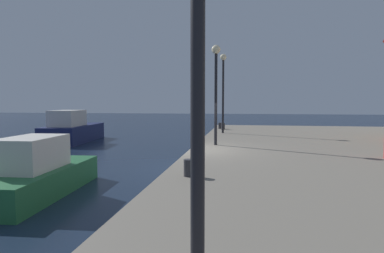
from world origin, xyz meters
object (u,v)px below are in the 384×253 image
at_px(motorboat_navy, 72,130).
at_px(bollard_center, 223,126).
at_px(lamp_post_mid_promenade, 216,76).
at_px(bollard_south, 189,168).
at_px(lamp_post_far_end, 223,79).
at_px(bollard_north, 220,126).
at_px(motorboat_green, 36,174).

relative_size(motorboat_navy, bollard_center, 13.88).
bearing_deg(lamp_post_mid_promenade, bollard_south, -91.46).
xyz_separation_m(lamp_post_far_end, bollard_center, (-0.14, 2.36, -2.83)).
bearing_deg(bollard_north, bollard_center, -68.39).
xyz_separation_m(lamp_post_mid_promenade, bollard_south, (-0.15, -5.68, -2.58)).
height_order(motorboat_navy, lamp_post_mid_promenade, lamp_post_mid_promenade).
height_order(motorboat_green, bollard_south, motorboat_green).
relative_size(motorboat_navy, bollard_south, 13.88).
relative_size(lamp_post_mid_promenade, bollard_south, 10.09).
relative_size(motorboat_green, bollard_center, 10.93).
xyz_separation_m(lamp_post_mid_promenade, bollard_north, (-0.40, 8.14, -2.58)).
height_order(motorboat_green, lamp_post_mid_promenade, lamp_post_mid_promenade).
height_order(bollard_south, bollard_center, same).
xyz_separation_m(motorboat_navy, bollard_south, (9.59, -11.70, 0.24)).
xyz_separation_m(bollard_north, bollard_south, (0.25, -13.82, 0.00)).
bearing_deg(motorboat_navy, bollard_center, 9.15).
xyz_separation_m(motorboat_navy, bollard_north, (9.34, 2.11, 0.24)).
xyz_separation_m(motorboat_navy, motorboat_green, (5.25, -11.20, -0.17)).
height_order(motorboat_navy, bollard_south, motorboat_navy).
bearing_deg(bollard_center, motorboat_navy, -170.85).
height_order(motorboat_green, bollard_center, motorboat_green).
height_order(lamp_post_mid_promenade, lamp_post_far_end, lamp_post_far_end).
height_order(lamp_post_mid_promenade, bollard_center, lamp_post_mid_promenade).
distance_m(bollard_north, bollard_south, 13.82).
relative_size(motorboat_navy, motorboat_green, 1.27).
height_order(motorboat_green, lamp_post_far_end, lamp_post_far_end).
bearing_deg(bollard_north, lamp_post_far_end, -82.93).
height_order(motorboat_navy, bollard_center, motorboat_navy).
xyz_separation_m(motorboat_green, bollard_center, (4.31, 12.74, 0.41)).
relative_size(motorboat_green, lamp_post_far_end, 0.98).
bearing_deg(lamp_post_mid_promenade, bollard_center, 91.30).
bearing_deg(motorboat_green, bollard_south, -6.69).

